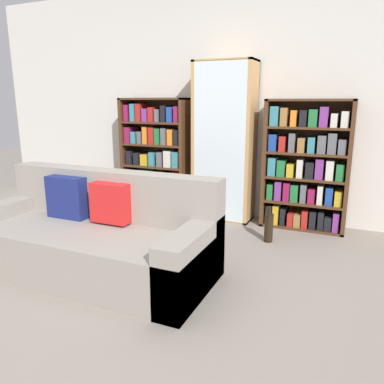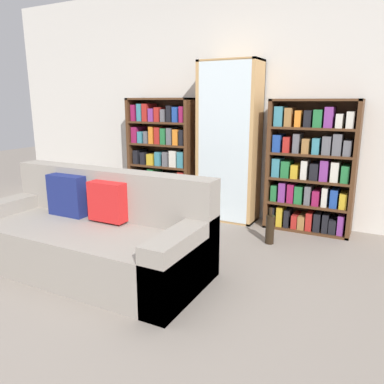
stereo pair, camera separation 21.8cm
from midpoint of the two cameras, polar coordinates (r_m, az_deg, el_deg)
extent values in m
plane|color=gray|center=(2.75, -12.35, -16.42)|extent=(16.00, 16.00, 0.00)
cube|color=beige|center=(4.55, 7.42, 13.38)|extent=(6.72, 0.06, 2.70)
cube|color=gray|center=(3.19, -13.78, -8.34)|extent=(2.00, 0.84, 0.38)
cube|color=gray|center=(3.30, -10.53, -0.15)|extent=(2.00, 0.20, 0.41)
cube|color=gray|center=(3.79, -24.18, -4.64)|extent=(0.20, 0.84, 0.50)
cube|color=gray|center=(2.70, 0.99, -10.72)|extent=(0.20, 0.84, 0.50)
cube|color=navy|center=(3.42, -16.80, -0.52)|extent=(0.36, 0.12, 0.36)
cube|color=red|center=(3.13, -10.85, -1.46)|extent=(0.32, 0.12, 0.32)
cube|color=#4C2D19|center=(4.99, -7.39, 5.93)|extent=(0.04, 0.32, 1.40)
cube|color=#4C2D19|center=(4.57, 1.27, 5.34)|extent=(0.04, 0.32, 1.40)
cube|color=#4C2D19|center=(4.72, -3.36, 13.98)|extent=(0.87, 0.32, 0.02)
cube|color=#4C2D19|center=(4.91, -3.14, -2.34)|extent=(0.87, 0.32, 0.02)
cube|color=#4C2D19|center=(4.90, -2.33, 5.89)|extent=(0.87, 0.01, 1.40)
cube|color=#4C2D19|center=(4.84, -3.18, 0.89)|extent=(0.79, 0.32, 0.02)
cube|color=#4C2D19|center=(4.79, -3.22, 4.05)|extent=(0.79, 0.32, 0.02)
cube|color=#4C2D19|center=(4.75, -3.27, 7.28)|extent=(0.79, 0.32, 0.02)
cube|color=#4C2D19|center=(4.73, -3.31, 10.55)|extent=(0.79, 0.32, 0.02)
cube|color=#8E1947|center=(5.05, -6.55, -0.79)|extent=(0.08, 0.24, 0.17)
cube|color=#1E4293|center=(5.00, -5.58, -1.03)|extent=(0.07, 0.24, 0.15)
cube|color=beige|center=(4.94, -4.66, -0.89)|extent=(0.09, 0.24, 0.20)
cube|color=#5B5B60|center=(4.90, -3.72, -1.05)|extent=(0.07, 0.24, 0.20)
cube|color=#AD231E|center=(4.85, -2.71, -1.46)|extent=(0.07, 0.24, 0.15)
cube|color=gold|center=(4.80, -1.74, -1.28)|extent=(0.09, 0.24, 0.20)
cube|color=teal|center=(4.76, -0.75, -1.38)|extent=(0.07, 0.24, 0.21)
cube|color=orange|center=(4.72, 0.29, -1.65)|extent=(0.09, 0.24, 0.19)
cube|color=#5B5B60|center=(4.99, -6.55, 2.18)|extent=(0.08, 0.24, 0.14)
cube|color=#1E4293|center=(4.92, -5.48, 2.28)|extent=(0.10, 0.24, 0.18)
cube|color=#237038|center=(4.86, -4.38, 2.38)|extent=(0.09, 0.24, 0.22)
cube|color=orange|center=(4.81, -3.21, 1.80)|extent=(0.07, 0.24, 0.14)
cube|color=black|center=(4.75, -2.10, 2.00)|extent=(0.08, 0.24, 0.19)
cube|color=beige|center=(4.70, -0.97, 1.85)|extent=(0.09, 0.24, 0.19)
cube|color=#AD231E|center=(4.65, 0.30, 1.89)|extent=(0.10, 0.24, 0.22)
cube|color=black|center=(4.94, -6.63, 5.43)|extent=(0.07, 0.24, 0.17)
cube|color=black|center=(4.88, -5.57, 5.25)|extent=(0.07, 0.24, 0.15)
cube|color=gold|center=(4.82, -4.45, 5.08)|extent=(0.09, 0.24, 0.14)
cube|color=teal|center=(4.76, -3.30, 5.19)|extent=(0.07, 0.24, 0.17)
cube|color=#5B5B60|center=(4.71, -2.16, 5.15)|extent=(0.07, 0.24, 0.18)
cube|color=beige|center=(4.65, -0.98, 5.20)|extent=(0.09, 0.24, 0.20)
cube|color=teal|center=(4.60, 0.23, 5.05)|extent=(0.09, 0.24, 0.19)
cube|color=#8E1947|center=(4.91, -6.83, 8.71)|extent=(0.08, 0.24, 0.20)
cube|color=teal|center=(4.87, -5.96, 8.37)|extent=(0.06, 0.24, 0.14)
cube|color=#5B5B60|center=(4.82, -5.09, 8.38)|extent=(0.05, 0.24, 0.15)
cube|color=orange|center=(4.78, -4.28, 8.70)|extent=(0.06, 0.24, 0.21)
cube|color=#AD231E|center=(4.73, -3.33, 8.64)|extent=(0.07, 0.24, 0.20)
cube|color=#237038|center=(4.69, -2.47, 8.55)|extent=(0.07, 0.24, 0.19)
cube|color=#5B5B60|center=(4.65, -1.53, 8.54)|extent=(0.06, 0.24, 0.20)
cube|color=orange|center=(4.60, -0.55, 8.42)|extent=(0.07, 0.24, 0.19)
cube|color=black|center=(4.57, 0.38, 8.36)|extent=(0.06, 0.24, 0.18)
cube|color=#8E1947|center=(4.90, -6.96, 11.89)|extent=(0.06, 0.24, 0.20)
cube|color=teal|center=(4.85, -6.04, 11.97)|extent=(0.06, 0.24, 0.21)
cube|color=#AD231E|center=(4.80, -5.21, 11.98)|extent=(0.07, 0.24, 0.21)
cube|color=#7A3384|center=(4.76, -4.27, 11.64)|extent=(0.07, 0.24, 0.16)
cube|color=#AD231E|center=(4.71, -3.37, 11.73)|extent=(0.07, 0.24, 0.17)
cube|color=#5B5B60|center=(4.67, -2.47, 11.58)|extent=(0.06, 0.24, 0.15)
cube|color=black|center=(4.63, -1.54, 11.84)|extent=(0.06, 0.24, 0.19)
cube|color=#1E4293|center=(4.59, -0.59, 11.74)|extent=(0.07, 0.24, 0.18)
cube|color=#8E1947|center=(4.55, 0.42, 11.76)|extent=(0.06, 0.24, 0.18)
cube|color=tan|center=(4.45, 3.22, 7.69)|extent=(0.04, 0.36, 1.80)
cube|color=tan|center=(4.23, 11.20, 7.15)|extent=(0.04, 0.36, 1.80)
cube|color=tan|center=(4.33, 7.48, 19.23)|extent=(0.68, 0.36, 0.02)
cube|color=tan|center=(4.52, 6.78, -3.85)|extent=(0.68, 0.36, 0.02)
cube|color=tan|center=(4.50, 7.89, 7.64)|extent=(0.68, 0.01, 1.80)
cube|color=silver|center=(4.17, 6.26, 7.23)|extent=(0.60, 0.01, 1.78)
cube|color=tan|center=(4.43, 6.89, -0.09)|extent=(0.60, 0.32, 0.02)
cube|color=tan|center=(4.37, 7.00, 3.63)|extent=(0.60, 0.32, 0.02)
cube|color=tan|center=(4.33, 7.11, 7.44)|extent=(0.60, 0.32, 0.02)
cube|color=tan|center=(4.31, 7.23, 11.31)|extent=(0.60, 0.32, 0.02)
cube|color=tan|center=(4.31, 7.35, 15.20)|extent=(0.60, 0.32, 0.02)
cylinder|color=silver|center=(4.58, 4.68, -2.81)|extent=(0.01, 0.01, 0.09)
cone|color=silver|center=(4.55, 4.71, -1.61)|extent=(0.09, 0.09, 0.11)
cylinder|color=silver|center=(4.49, 6.74, -3.21)|extent=(0.01, 0.01, 0.09)
cone|color=silver|center=(4.46, 6.77, -1.98)|extent=(0.09, 0.09, 0.11)
cylinder|color=silver|center=(4.43, 9.02, -3.49)|extent=(0.01, 0.01, 0.09)
cone|color=silver|center=(4.41, 9.07, -2.25)|extent=(0.09, 0.09, 0.11)
cylinder|color=silver|center=(4.48, 4.65, 0.77)|extent=(0.01, 0.01, 0.08)
cone|color=silver|center=(4.46, 4.67, 1.85)|extent=(0.09, 0.09, 0.09)
cylinder|color=silver|center=(4.41, 6.83, 0.49)|extent=(0.01, 0.01, 0.08)
cone|color=silver|center=(4.39, 6.86, 1.58)|extent=(0.09, 0.09, 0.09)
cylinder|color=silver|center=(4.35, 9.13, 0.24)|extent=(0.01, 0.01, 0.08)
cone|color=silver|center=(4.33, 9.17, 1.34)|extent=(0.09, 0.09, 0.09)
cylinder|color=silver|center=(4.45, 4.17, 4.51)|extent=(0.01, 0.01, 0.08)
cone|color=silver|center=(4.43, 4.19, 5.59)|extent=(0.07, 0.07, 0.09)
cylinder|color=silver|center=(4.41, 5.27, 4.41)|extent=(0.01, 0.01, 0.08)
cone|color=silver|center=(4.40, 5.30, 5.50)|extent=(0.07, 0.07, 0.09)
cylinder|color=silver|center=(4.39, 6.49, 4.35)|extent=(0.01, 0.01, 0.08)
cone|color=silver|center=(4.38, 6.52, 5.44)|extent=(0.07, 0.07, 0.09)
cylinder|color=silver|center=(4.37, 7.68, 4.26)|extent=(0.01, 0.01, 0.08)
cone|color=silver|center=(4.36, 7.71, 5.36)|extent=(0.07, 0.07, 0.09)
cylinder|color=silver|center=(4.30, 8.68, 4.09)|extent=(0.01, 0.01, 0.08)
cone|color=silver|center=(4.29, 8.72, 5.20)|extent=(0.07, 0.07, 0.09)
cylinder|color=silver|center=(4.31, 9.99, 4.04)|extent=(0.01, 0.01, 0.08)
cone|color=silver|center=(4.29, 10.04, 5.15)|extent=(0.07, 0.07, 0.09)
cylinder|color=silver|center=(4.43, 4.47, 8.29)|extent=(0.01, 0.01, 0.08)
cone|color=silver|center=(4.42, 4.49, 9.40)|extent=(0.08, 0.08, 0.09)
cylinder|color=silver|center=(4.38, 5.82, 8.21)|extent=(0.01, 0.01, 0.08)
cone|color=silver|center=(4.38, 5.85, 9.33)|extent=(0.08, 0.08, 0.09)
cylinder|color=silver|center=(4.33, 7.14, 8.11)|extent=(0.01, 0.01, 0.08)
cone|color=silver|center=(4.32, 7.18, 9.24)|extent=(0.08, 0.08, 0.09)
cylinder|color=silver|center=(4.29, 8.55, 8.02)|extent=(0.01, 0.01, 0.08)
cone|color=silver|center=(4.29, 8.59, 9.16)|extent=(0.08, 0.08, 0.09)
cylinder|color=silver|center=(4.27, 10.06, 7.94)|extent=(0.01, 0.01, 0.08)
cone|color=silver|center=(4.27, 10.11, 9.08)|extent=(0.08, 0.08, 0.09)
cylinder|color=silver|center=(4.39, 4.65, 12.14)|extent=(0.01, 0.01, 0.09)
cone|color=silver|center=(4.39, 4.68, 13.42)|extent=(0.09, 0.09, 0.11)
cylinder|color=silver|center=(4.35, 6.42, 12.09)|extent=(0.01, 0.01, 0.09)
cone|color=silver|center=(4.35, 6.46, 13.38)|extent=(0.09, 0.09, 0.11)
cylinder|color=silver|center=(4.29, 8.18, 12.02)|extent=(0.01, 0.01, 0.09)
cone|color=silver|center=(4.29, 8.22, 13.32)|extent=(0.09, 0.09, 0.11)
cylinder|color=silver|center=(4.25, 10.01, 11.94)|extent=(0.01, 0.01, 0.09)
cone|color=silver|center=(4.25, 10.07, 13.25)|extent=(0.09, 0.09, 0.11)
cylinder|color=silver|center=(4.41, 4.45, 15.86)|extent=(0.01, 0.01, 0.07)
cone|color=silver|center=(4.41, 4.47, 16.93)|extent=(0.07, 0.07, 0.09)
cylinder|color=silver|center=(4.36, 5.54, 15.87)|extent=(0.01, 0.01, 0.07)
cone|color=silver|center=(4.36, 5.56, 16.94)|extent=(0.07, 0.07, 0.09)
cylinder|color=silver|center=(4.32, 6.73, 15.86)|extent=(0.01, 0.01, 0.07)
cone|color=silver|center=(4.33, 6.77, 16.94)|extent=(0.07, 0.07, 0.09)
cylinder|color=silver|center=(4.29, 7.95, 15.84)|extent=(0.01, 0.01, 0.07)
cone|color=silver|center=(4.30, 7.99, 16.93)|extent=(0.07, 0.07, 0.09)
cylinder|color=silver|center=(4.27, 9.22, 15.81)|extent=(0.01, 0.01, 0.07)
cone|color=silver|center=(4.27, 9.26, 16.90)|extent=(0.07, 0.07, 0.09)
cylinder|color=silver|center=(4.24, 10.47, 15.77)|extent=(0.01, 0.01, 0.07)
cone|color=silver|center=(4.25, 10.52, 16.88)|extent=(0.07, 0.07, 0.09)
cube|color=#4C2D19|center=(4.24, 13.43, 4.20)|extent=(0.04, 0.32, 1.39)
cube|color=#4C2D19|center=(4.12, 24.97, 3.03)|extent=(0.04, 0.32, 1.39)
cube|color=#4C2D19|center=(4.10, 19.88, 13.06)|extent=(0.89, 0.32, 0.02)
cube|color=#4C2D19|center=(4.32, 18.42, -5.30)|extent=(0.89, 0.32, 0.02)
cube|color=#4C2D19|center=(4.31, 19.43, 3.94)|extent=(0.89, 0.01, 1.39)
cube|color=#4C2D19|center=(4.24, 18.70, -1.71)|extent=(0.81, 0.32, 0.02)
cube|color=#4C2D19|center=(4.18, 18.98, 1.83)|extent=(0.81, 0.32, 0.02)
cube|color=#4C2D19|center=(4.14, 19.27, 5.47)|extent=(0.81, 0.32, 0.02)
cube|color=#4C2D19|center=(4.11, 19.56, 9.16)|extent=(0.81, 0.32, 0.02)
cube|color=black|center=(4.34, 13.83, -3.31)|extent=(0.05, 0.24, 0.21)
cube|color=gold|center=(4.32, 14.89, -3.39)|extent=(0.06, 0.24, 0.21)
cube|color=black|center=(4.31, 15.90, -3.67)|extent=(0.05, 0.24, 0.19)
cube|color=#AD231E|center=(4.30, 16.97, -4.08)|extent=(0.06, 0.24, 0.15)
cube|color=olive|center=(4.29, 17.93, -4.21)|extent=(0.07, 0.24, 0.14)
cube|color=#AD231E|center=(4.27, 18.99, -4.04)|extent=(0.06, 0.24, 0.19)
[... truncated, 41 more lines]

